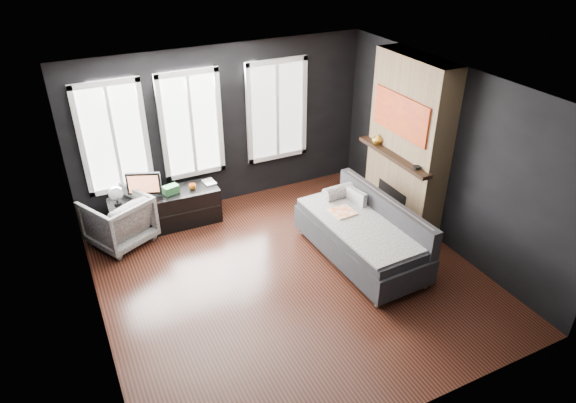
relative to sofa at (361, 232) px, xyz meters
name	(u,v)px	position (x,y,z in m)	size (l,w,h in m)	color
floor	(291,277)	(-1.10, 0.04, -0.46)	(5.00, 5.00, 0.00)	black
ceiling	(292,90)	(-1.10, 0.04, 2.24)	(5.00, 5.00, 0.00)	white
wall_back	(224,127)	(-1.10, 2.54, 0.89)	(5.00, 0.02, 2.70)	black
wall_left	(85,243)	(-3.60, 0.04, 0.89)	(0.02, 5.00, 2.70)	black
wall_right	(445,157)	(1.40, 0.04, 0.89)	(0.02, 5.00, 2.70)	black
windows	(192,69)	(-1.55, 2.50, 1.92)	(4.00, 0.16, 1.76)	white
fireplace	(408,144)	(1.20, 0.64, 0.89)	(0.70, 1.62, 2.70)	#93724C
sofa	(361,232)	(0.00, 0.00, 0.00)	(1.08, 2.16, 0.93)	black
stripe_pillow	(356,201)	(0.22, 0.48, 0.21)	(0.09, 0.37, 0.37)	gray
armchair	(118,218)	(-3.05, 1.99, -0.03)	(0.84, 0.78, 0.86)	white
media_console	(166,210)	(-2.30, 2.14, -0.17)	(1.71, 0.53, 0.59)	black
monitor	(144,183)	(-2.57, 2.16, 0.36)	(0.53, 0.11, 0.47)	black
desk_fan	(116,195)	(-3.00, 2.12, 0.27)	(0.21, 0.21, 0.30)	#A0A0A0
mug	(192,186)	(-1.84, 2.09, 0.18)	(0.11, 0.09, 0.11)	#D0650B
book	(204,177)	(-1.62, 2.18, 0.24)	(0.18, 0.02, 0.24)	#B6A28E
storage_box	(171,189)	(-2.18, 2.11, 0.19)	(0.24, 0.15, 0.13)	#2E6936
mantel_vase	(377,139)	(0.95, 1.09, 0.85)	(0.17, 0.18, 0.17)	orange
mantel_clock	(417,168)	(0.95, 0.09, 0.78)	(0.11, 0.11, 0.04)	black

